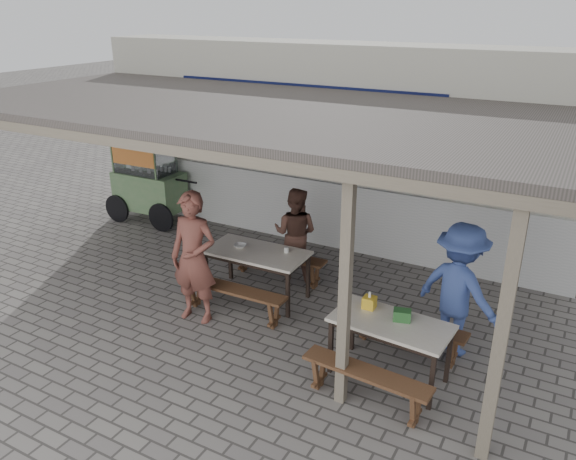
# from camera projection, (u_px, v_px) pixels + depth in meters

# --- Properties ---
(ground) EXTENTS (60.00, 60.00, 0.00)m
(ground) POSITION_uv_depth(u_px,v_px,m) (216.00, 312.00, 8.05)
(ground) COLOR slate
(ground) RESTS_ON ground
(back_wall) EXTENTS (9.00, 1.28, 3.50)m
(back_wall) POSITION_uv_depth(u_px,v_px,m) (325.00, 144.00, 10.31)
(back_wall) COLOR beige
(back_wall) RESTS_ON ground
(warung_roof) EXTENTS (9.00, 4.21, 2.81)m
(warung_roof) POSITION_uv_depth(u_px,v_px,m) (245.00, 112.00, 7.76)
(warung_roof) COLOR #504845
(warung_roof) RESTS_ON ground
(table_left) EXTENTS (1.51, 0.80, 0.75)m
(table_left) POSITION_uv_depth(u_px,v_px,m) (257.00, 256.00, 8.23)
(table_left) COLOR beige
(table_left) RESTS_ON ground
(bench_left_street) EXTENTS (1.60, 0.31, 0.45)m
(bench_left_street) POSITION_uv_depth(u_px,v_px,m) (233.00, 295.00, 7.82)
(bench_left_street) COLOR brown
(bench_left_street) RESTS_ON ground
(bench_left_wall) EXTENTS (1.60, 0.31, 0.45)m
(bench_left_wall) POSITION_uv_depth(u_px,v_px,m) (278.00, 260.00, 8.89)
(bench_left_wall) COLOR brown
(bench_left_wall) RESTS_ON ground
(table_right) EXTENTS (1.40, 0.79, 0.75)m
(table_right) POSITION_uv_depth(u_px,v_px,m) (391.00, 328.00, 6.41)
(table_right) COLOR beige
(table_right) RESTS_ON ground
(bench_right_street) EXTENTS (1.47, 0.39, 0.45)m
(bench_right_street) POSITION_uv_depth(u_px,v_px,m) (366.00, 380.00, 6.06)
(bench_right_street) COLOR brown
(bench_right_street) RESTS_ON ground
(bench_right_wall) EXTENTS (1.47, 0.39, 0.45)m
(bench_right_wall) POSITION_uv_depth(u_px,v_px,m) (409.00, 329.00, 7.01)
(bench_right_wall) COLOR brown
(bench_right_wall) RESTS_ON ground
(vendor_cart) EXTENTS (2.00, 0.80, 1.59)m
(vendor_cart) POSITION_uv_depth(u_px,v_px,m) (148.00, 180.00, 11.14)
(vendor_cart) COLOR #6E895B
(vendor_cart) RESTS_ON ground
(patron_street_side) EXTENTS (0.72, 0.51, 1.85)m
(patron_street_side) POSITION_uv_depth(u_px,v_px,m) (194.00, 258.00, 7.56)
(patron_street_side) COLOR brown
(patron_street_side) RESTS_ON ground
(patron_wall_side) EXTENTS (0.80, 0.66, 1.49)m
(patron_wall_side) POSITION_uv_depth(u_px,v_px,m) (295.00, 233.00, 8.85)
(patron_wall_side) COLOR brown
(patron_wall_side) RESTS_ON ground
(patron_right_table) EXTENTS (1.28, 1.01, 1.73)m
(patron_right_table) POSITION_uv_depth(u_px,v_px,m) (459.00, 290.00, 6.83)
(patron_right_table) COLOR #3C529C
(patron_right_table) RESTS_ON ground
(tissue_box) EXTENTS (0.15, 0.15, 0.14)m
(tissue_box) POSITION_uv_depth(u_px,v_px,m) (369.00, 302.00, 6.64)
(tissue_box) COLOR gold
(tissue_box) RESTS_ON table_right
(donation_box) EXTENTS (0.23, 0.18, 0.13)m
(donation_box) POSITION_uv_depth(u_px,v_px,m) (402.00, 315.00, 6.38)
(donation_box) COLOR #2E672F
(donation_box) RESTS_ON table_right
(condiment_jar) EXTENTS (0.07, 0.07, 0.08)m
(condiment_jar) POSITION_uv_depth(u_px,v_px,m) (286.00, 250.00, 8.14)
(condiment_jar) COLOR silver
(condiment_jar) RESTS_ON table_left
(condiment_bowl) EXTENTS (0.22, 0.22, 0.04)m
(condiment_bowl) POSITION_uv_depth(u_px,v_px,m) (240.00, 246.00, 8.33)
(condiment_bowl) COLOR silver
(condiment_bowl) RESTS_ON table_left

